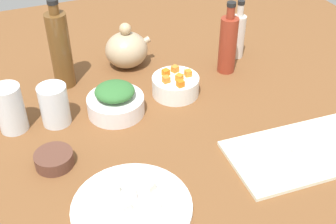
{
  "coord_description": "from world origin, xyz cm",
  "views": [
    {
      "loc": [
        -33.72,
        -82.42,
        73.98
      ],
      "look_at": [
        0.0,
        0.0,
        8.0
      ],
      "focal_mm": 46.2,
      "sensor_mm": 36.0,
      "label": 1
    }
  ],
  "objects": [
    {
      "name": "tofu_cube_4",
      "position": [
        -20.03,
        -17.73,
        5.3
      ],
      "size": [
        2.66,
        2.66,
        2.2
      ],
      "primitive_type": "cube",
      "rotation": [
        0.0,
        0.0,
        0.24
      ],
      "color": "white",
      "rests_on": "plate_tofu"
    },
    {
      "name": "bowl_small_side",
      "position": [
        -30.14,
        -2.96,
        4.69
      ],
      "size": [
        9.1,
        9.1,
        3.38
      ],
      "primitive_type": "cylinder",
      "color": "brown",
      "rests_on": "tabletop"
    },
    {
      "name": "dumpling_3",
      "position": [
        13.13,
        -17.53,
        5.1
      ],
      "size": [
        4.98,
        5.38,
        2.19
      ],
      "primitive_type": "pyramid",
      "rotation": [
        0.0,
        0.0,
        4.57
      ],
      "color": "beige",
      "rests_on": "cutting_board"
    },
    {
      "name": "dumpling_2",
      "position": [
        22.47,
        -23.58,
        5.18
      ],
      "size": [
        6.56,
        6.61,
        2.35
      ],
      "primitive_type": "pyramid",
      "rotation": [
        0.0,
        0.0,
        4.21
      ],
      "color": "beige",
      "rests_on": "cutting_board"
    },
    {
      "name": "chopped_greens_mound",
      "position": [
        -10.66,
        11.46,
        10.01
      ],
      "size": [
        13.37,
        13.05,
        4.01
      ],
      "primitive_type": "ellipsoid",
      "rotation": [
        0.0,
        0.0,
        2.84
      ],
      "color": "#336E33",
      "rests_on": "bowl_greens"
    },
    {
      "name": "teapot",
      "position": [
        -0.18,
        34.6,
        8.89
      ],
      "size": [
        15.13,
        12.57,
        14.76
      ],
      "color": "tan",
      "rests_on": "tabletop"
    },
    {
      "name": "dumpling_1",
      "position": [
        25.05,
        -18.02,
        5.27
      ],
      "size": [
        6.66,
        6.57,
        2.54
      ],
      "primitive_type": "pyramid",
      "rotation": [
        0.0,
        0.0,
        5.71
      ],
      "color": "beige",
      "rests_on": "cutting_board"
    },
    {
      "name": "carrot_cube_5",
      "position": [
        7.47,
        9.2,
        9.38
      ],
      "size": [
        2.06,
        2.06,
        1.8
      ],
      "primitive_type": "cube",
      "rotation": [
        0.0,
        0.0,
        0.16
      ],
      "color": "orange",
      "rests_on": "bowl_carrots"
    },
    {
      "name": "drinking_glass_1",
      "position": [
        -26.53,
        13.35,
        8.57
      ],
      "size": [
        7.57,
        7.57,
        11.15
      ],
      "primitive_type": "cylinder",
      "color": "white",
      "rests_on": "tabletop"
    },
    {
      "name": "tofu_cube_0",
      "position": [
        -13.5,
        -25.32,
        5.3
      ],
      "size": [
        2.21,
        2.21,
        2.2
      ],
      "primitive_type": "cube",
      "rotation": [
        0.0,
        0.0,
        3.14
      ],
      "color": "white",
      "rests_on": "plate_tofu"
    },
    {
      "name": "tofu_cube_1",
      "position": [
        -12.73,
        -20.26,
        5.3
      ],
      "size": [
        3.04,
        3.04,
        2.2
      ],
      "primitive_type": "cube",
      "rotation": [
        0.0,
        0.0,
        0.57
      ],
      "color": "#F2DED1",
      "rests_on": "plate_tofu"
    },
    {
      "name": "carrot_cube_3",
      "position": [
        9.12,
        16.98,
        9.38
      ],
      "size": [
        2.34,
        2.34,
        1.8
      ],
      "primitive_type": "cube",
      "rotation": [
        0.0,
        0.0,
        0.38
      ],
      "color": "orange",
      "rests_on": "bowl_carrots"
    },
    {
      "name": "drinking_glass_0",
      "position": [
        -37.33,
        14.79,
        9.42
      ],
      "size": [
        7.24,
        7.24,
        12.85
      ],
      "primitive_type": "cylinder",
      "color": "white",
      "rests_on": "tabletop"
    },
    {
      "name": "carrot_cube_4",
      "position": [
        11.7,
        13.42,
        9.38
      ],
      "size": [
        1.91,
        1.91,
        1.8
      ],
      "primitive_type": "cube",
      "rotation": [
        0.0,
        0.0,
        3.08
      ],
      "color": "orange",
      "rests_on": "bowl_carrots"
    },
    {
      "name": "bowl_carrots",
      "position": [
        8.02,
        13.86,
        5.74
      ],
      "size": [
        13.61,
        13.61,
        5.48
      ],
      "primitive_type": "cylinder",
      "color": "white",
      "rests_on": "tabletop"
    },
    {
      "name": "carrot_cube_2",
      "position": [
        8.44,
        12.21,
        9.38
      ],
      "size": [
        2.51,
        2.51,
        1.8
      ],
      "primitive_type": "cube",
      "rotation": [
        0.0,
        0.0,
        0.61
      ],
      "color": "orange",
      "rests_on": "bowl_carrots"
    },
    {
      "name": "bottle_2",
      "position": [
        -20.61,
        31.12,
        14.83
      ],
      "size": [
        6.13,
        6.13,
        26.75
      ],
      "color": "brown",
      "rests_on": "tabletop"
    },
    {
      "name": "carrot_cube_0",
      "position": [
        5.93,
        16.19,
        9.38
      ],
      "size": [
        2.3,
        2.3,
        1.8
      ],
      "primitive_type": "cube",
      "rotation": [
        0.0,
        0.0,
        1.91
      ],
      "color": "orange",
      "rests_on": "bowl_carrots"
    },
    {
      "name": "tofu_cube_3",
      "position": [
        -17.12,
        -20.77,
        5.3
      ],
      "size": [
        2.5,
        2.5,
        2.2
      ],
      "primitive_type": "cube",
      "rotation": [
        0.0,
        0.0,
        1.42
      ],
      "color": "white",
      "rests_on": "plate_tofu"
    },
    {
      "name": "tabletop",
      "position": [
        0.0,
        0.0,
        1.5
      ],
      "size": [
        190.0,
        190.0,
        3.0
      ],
      "primitive_type": "cube",
      "color": "brown",
      "rests_on": "ground"
    },
    {
      "name": "plate_tofu",
      "position": [
        -17.63,
        -22.92,
        3.6
      ],
      "size": [
        25.74,
        25.74,
        1.2
      ],
      "primitive_type": "cylinder",
      "color": "white",
      "rests_on": "tabletop"
    },
    {
      "name": "bottle_1",
      "position": [
        27.88,
        19.92,
        12.52
      ],
      "size": [
        5.42,
        5.42,
        22.69
      ],
      "color": "maroon",
      "rests_on": "tabletop"
    },
    {
      "name": "cutting_board",
      "position": [
        26.16,
        -22.08,
        3.5
      ],
      "size": [
        36.77,
        21.89,
        1.0
      ],
      "primitive_type": "cube",
      "rotation": [
        0.0,
        0.0,
        -0.05
      ],
      "color": "white",
      "rests_on": "tabletop"
    },
    {
      "name": "bottle_0",
      "position": [
        35.52,
        26.89,
        10.81
      ],
      "size": [
        4.5,
        4.5,
        19.39
      ],
      "color": "silver",
      "rests_on": "tabletop"
    },
    {
      "name": "bowl_greens",
      "position": [
        -10.66,
        11.46,
        5.5
      ],
      "size": [
        15.52,
        15.52,
        5.0
      ],
      "primitive_type": "cylinder",
      "color": "white",
      "rests_on": "tabletop"
    },
    {
      "name": "carrot_cube_1",
      "position": [
        4.62,
        12.7,
        9.38
      ],
      "size": [
        2.05,
        2.05,
        1.8
      ],
      "primitive_type": "cube",
      "rotation": [
        0.0,
        0.0,
        0.15
      ],
      "color": "orange",
      "rests_on": "bowl_carrots"
    },
    {
      "name": "tofu_cube_2",
      "position": [
        -19.25,
        -23.66,
        5.3
      ],
      "size": [
        2.8,
        2.8,
        2.2
      ],
      "primitive_type": "cube",
      "rotation": [
        0.0,
        0.0,
        1.91
      ],
      "color": "#F6DECA",
      "rests_on": "plate_tofu"
    }
  ]
}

